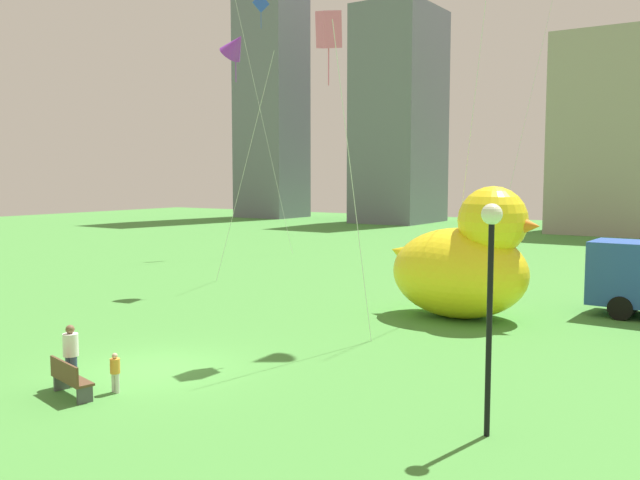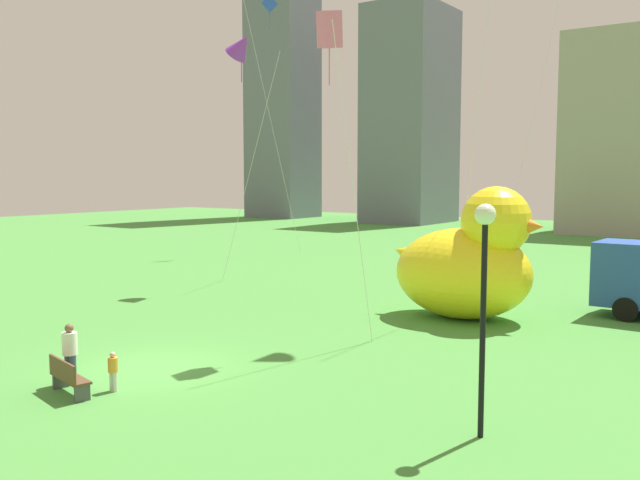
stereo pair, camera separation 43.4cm
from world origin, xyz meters
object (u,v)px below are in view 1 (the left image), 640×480
Objects in this scene: lamppost at (491,266)px; kite_purple at (236,46)px; park_bench at (69,378)px; person_adult at (71,352)px; person_child at (115,371)px; kite_blue at (261,18)px; giant_inflatable_duck at (465,262)px; kite_pink at (329,31)px.

kite_purple is (-16.76, 11.86, 7.89)m from lamppost.
person_adult reaches higher than park_bench.
person_child is 0.08× the size of kite_purple.
giant_inflatable_duck is at bearing -33.89° from kite_blue.
kite_blue reaches higher than person_adult.
person_adult is 0.26× the size of giant_inflatable_duck.
person_adult reaches higher than person_child.
lamppost is 37.48m from kite_blue.
person_child is at bearing -60.23° from kite_purple.
kite_purple is (-9.72, 6.97, 1.62)m from kite_pink.
lamppost is at bearing -35.27° from kite_purple.
giant_inflatable_duck is 0.57× the size of kite_pink.
kite_blue reaches higher than park_bench.
lamppost reaches higher than park_bench.
kite_pink is at bearing 145.26° from lamppost.
kite_purple reaches higher than park_bench.
person_child is at bearing 9.78° from person_adult.
person_child is 0.17× the size of giant_inflatable_duck.
person_child reaches higher than park_bench.
giant_inflatable_duck reaches higher than person_adult.
person_adult is 0.09× the size of kite_blue.
park_bench is at bearing -105.59° from kite_pink.
lamppost is (10.03, 2.59, 2.65)m from person_adult.
lamppost is at bearing -44.19° from kite_blue.
lamppost is 22.00m from kite_purple.
kite_blue reaches higher than kite_purple.
kite_blue is (-16.68, 26.96, 15.54)m from person_child.
person_child is at bearing -106.09° from giant_inflatable_duck.
person_child is (0.66, 0.84, 0.08)m from park_bench.
kite_purple reaches higher than person_adult.
giant_inflatable_duck is at bearing 68.87° from person_adult.
giant_inflatable_duck is (5.20, 13.44, 1.25)m from person_adult.
person_adult is at bearing 140.58° from park_bench.
person_child is 0.10× the size of kite_pink.
kite_blue is at bearing 135.81° from lamppost.
giant_inflatable_duck is 15.16m from kite_purple.
person_adult is at bearing -111.78° from kite_pink.
person_adult is 10.69m from lamppost.
park_bench is 0.33× the size of lamppost.
kite_purple reaches higher than kite_pink.
park_bench is 12.53m from kite_pink.
person_adult is at bearing -111.13° from giant_inflatable_duck.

